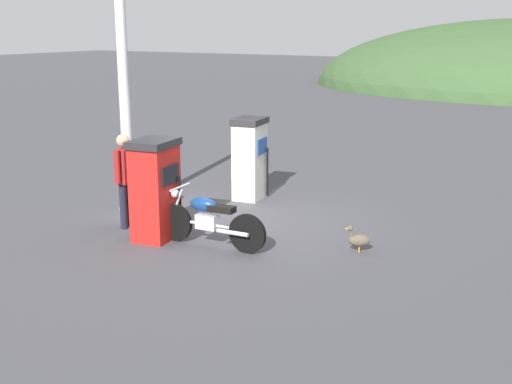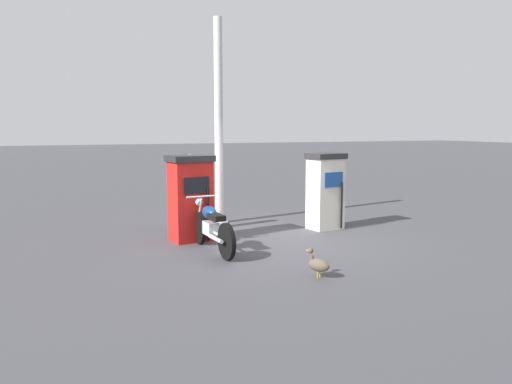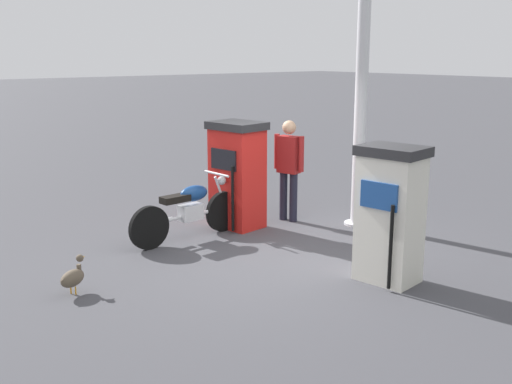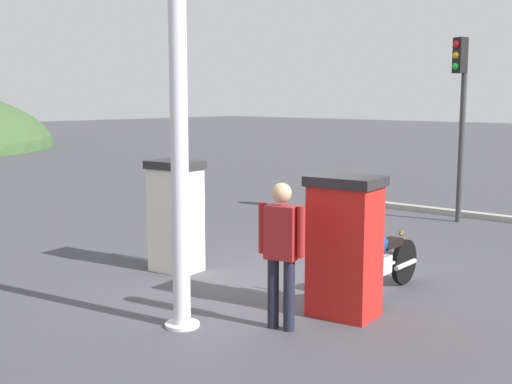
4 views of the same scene
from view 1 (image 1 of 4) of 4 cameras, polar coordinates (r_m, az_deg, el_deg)
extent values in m
plane|color=#424247|center=(12.21, -2.11, -2.47)|extent=(120.00, 120.00, 0.00)
cube|color=red|center=(11.09, -8.73, -0.12)|extent=(0.68, 0.84, 1.58)
cube|color=black|center=(10.86, -7.43, 1.51)|extent=(0.11, 0.53, 0.32)
cube|color=#262628|center=(10.91, -8.90, 4.21)|extent=(0.74, 0.92, 0.12)
cylinder|color=black|center=(11.18, -6.61, -1.19)|extent=(0.05, 0.05, 1.03)
cube|color=silver|center=(13.56, -0.55, 2.65)|extent=(0.62, 0.77, 1.56)
cube|color=#1E478C|center=(13.39, 0.54, 4.00)|extent=(0.10, 0.49, 0.32)
cube|color=#262628|center=(13.41, -0.56, 6.18)|extent=(0.68, 0.85, 0.12)
cylinder|color=black|center=(13.69, 0.99, 1.76)|extent=(0.05, 0.05, 1.02)
cylinder|color=black|center=(11.07, -7.04, -2.63)|extent=(0.64, 0.12, 0.64)
cylinder|color=black|center=(10.41, -0.76, -3.63)|extent=(0.64, 0.12, 0.64)
cube|color=silver|center=(10.72, -4.24, -2.57)|extent=(0.37, 0.22, 0.24)
cylinder|color=silver|center=(10.71, -4.00, -2.86)|extent=(1.02, 0.11, 0.05)
ellipsoid|color=navy|center=(10.67, -4.59, -1.08)|extent=(0.49, 0.25, 0.24)
cube|color=black|center=(10.52, -3.00, -1.46)|extent=(0.45, 0.23, 0.10)
cylinder|color=silver|center=(10.97, -6.91, -1.16)|extent=(0.26, 0.06, 0.57)
cylinder|color=silver|center=(10.84, -6.61, 0.42)|extent=(0.07, 0.56, 0.04)
sphere|color=silver|center=(10.93, -7.03, -0.13)|extent=(0.15, 0.15, 0.14)
cylinder|color=silver|center=(10.39, -2.05, -3.56)|extent=(0.55, 0.10, 0.07)
cylinder|color=#1E1E2D|center=(11.84, -11.42, -1.23)|extent=(0.16, 0.16, 0.82)
cylinder|color=#1E1E2D|center=(12.01, -10.99, -0.99)|extent=(0.16, 0.16, 0.82)
cube|color=maroon|center=(11.76, -11.37, 2.25)|extent=(0.28, 0.40, 0.61)
cylinder|color=maroon|center=(11.54, -11.92, 2.15)|extent=(0.11, 0.11, 0.58)
cylinder|color=maroon|center=(11.96, -10.86, 2.62)|extent=(0.11, 0.11, 0.58)
sphere|color=tan|center=(11.68, -11.48, 4.39)|extent=(0.28, 0.28, 0.23)
ellipsoid|color=brown|center=(10.60, 8.96, -4.16)|extent=(0.40, 0.33, 0.20)
cylinder|color=brown|center=(10.57, 8.29, -3.85)|extent=(0.08, 0.08, 0.14)
sphere|color=brown|center=(10.52, 8.18, -3.13)|extent=(0.12, 0.12, 0.09)
cone|color=orange|center=(10.52, 7.85, -3.16)|extent=(0.07, 0.06, 0.04)
cone|color=brown|center=(10.61, 9.83, -4.01)|extent=(0.09, 0.09, 0.07)
cylinder|color=orange|center=(10.61, 8.95, -4.98)|extent=(0.02, 0.02, 0.10)
cylinder|color=orange|center=(10.68, 8.90, -4.86)|extent=(0.02, 0.02, 0.10)
cylinder|color=silver|center=(12.70, -11.39, 8.80)|extent=(0.20, 0.20, 4.73)
cylinder|color=silver|center=(13.13, -10.88, -1.43)|extent=(0.40, 0.40, 0.04)
camera|label=2|loc=(6.48, 55.52, -3.45)|focal=35.60mm
camera|label=3|loc=(16.00, 26.82, 10.11)|focal=42.71mm
camera|label=4|loc=(13.80, -43.56, 6.67)|focal=46.31mm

